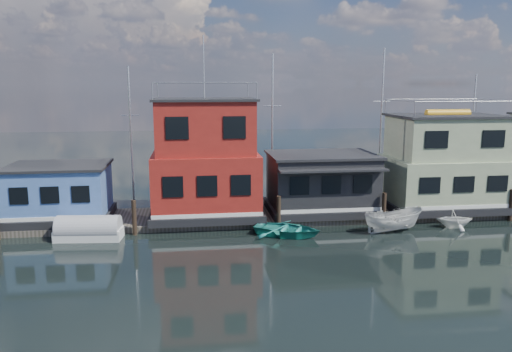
{
  "coord_description": "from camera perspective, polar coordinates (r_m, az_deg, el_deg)",
  "views": [
    {
      "loc": [
        -9.42,
        -21.14,
        9.19
      ],
      "look_at": [
        -5.09,
        12.0,
        3.0
      ],
      "focal_mm": 35.0,
      "sensor_mm": 36.0,
      "label": 1
    }
  ],
  "objects": [
    {
      "name": "ground",
      "position": [
        24.9,
        15.69,
        -11.58
      ],
      "size": [
        160.0,
        160.0,
        0.0
      ],
      "primitive_type": "plane",
      "color": "black",
      "rests_on": "ground"
    },
    {
      "name": "dock",
      "position": [
        35.61,
        8.17,
        -4.24
      ],
      "size": [
        48.0,
        5.0,
        0.4
      ],
      "primitive_type": "cube",
      "color": "#595147",
      "rests_on": "ground"
    },
    {
      "name": "houseboat_blue",
      "position": [
        34.94,
        -21.51,
        -1.78
      ],
      "size": [
        6.4,
        4.9,
        3.66
      ],
      "color": "black",
      "rests_on": "dock"
    },
    {
      "name": "houseboat_red",
      "position": [
        33.54,
        -5.79,
        1.72
      ],
      "size": [
        7.4,
        5.9,
        11.86
      ],
      "color": "black",
      "rests_on": "dock"
    },
    {
      "name": "houseboat_dark",
      "position": [
        34.96,
        7.48,
        -0.77
      ],
      "size": [
        7.4,
        6.1,
        4.06
      ],
      "color": "black",
      "rests_on": "dock"
    },
    {
      "name": "houseboat_green",
      "position": [
        38.09,
        20.72,
        1.3
      ],
      "size": [
        8.4,
        5.9,
        7.03
      ],
      "color": "black",
      "rests_on": "dock"
    },
    {
      "name": "pilings",
      "position": [
        32.69,
        8.96,
        -3.97
      ],
      "size": [
        42.28,
        0.28,
        2.2
      ],
      "color": "#2D2116",
      "rests_on": "ground"
    },
    {
      "name": "background_masts",
      "position": [
        41.79,
        12.47,
        5.25
      ],
      "size": [
        36.4,
        0.16,
        12.0
      ],
      "color": "silver",
      "rests_on": "ground"
    },
    {
      "name": "tarp_runabout",
      "position": [
        31.62,
        -18.57,
        -5.86
      ],
      "size": [
        3.99,
        1.9,
        1.57
      ],
      "rotation": [
        0.0,
        0.0,
        -0.09
      ],
      "color": "silver",
      "rests_on": "ground"
    },
    {
      "name": "dinghy_teal",
      "position": [
        30.76,
        3.59,
        -6.09
      ],
      "size": [
        4.97,
        4.45,
        0.85
      ],
      "primitive_type": "imported",
      "rotation": [
        0.0,
        0.0,
        1.1
      ],
      "color": "teal",
      "rests_on": "ground"
    },
    {
      "name": "motorboat",
      "position": [
        32.54,
        15.4,
        -4.9
      ],
      "size": [
        4.13,
        2.0,
        1.53
      ],
      "primitive_type": "imported",
      "rotation": [
        0.0,
        0.0,
        1.7
      ],
      "color": "silver",
      "rests_on": "ground"
    },
    {
      "name": "dinghy_white",
      "position": [
        34.79,
        21.75,
        -4.54
      ],
      "size": [
        2.53,
        2.24,
        1.23
      ],
      "primitive_type": "imported",
      "rotation": [
        0.0,
        0.0,
        1.47
      ],
      "color": "silver",
      "rests_on": "ground"
    }
  ]
}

